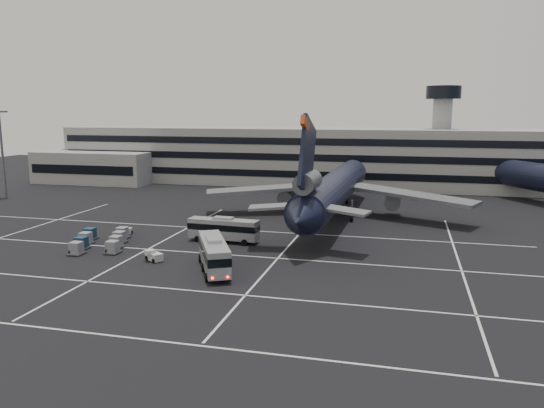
% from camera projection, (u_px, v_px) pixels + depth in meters
% --- Properties ---
extents(ground, '(260.00, 260.00, 0.00)m').
position_uv_depth(ground, '(177.00, 260.00, 65.89)').
color(ground, black).
rests_on(ground, ground).
extents(lane_markings, '(90.00, 55.62, 0.01)m').
position_uv_depth(lane_markings, '(186.00, 259.00, 66.35)').
color(lane_markings, silver).
rests_on(lane_markings, ground).
extents(terminal, '(125.00, 26.00, 24.00)m').
position_uv_depth(terminal, '(283.00, 156.00, 133.28)').
color(terminal, gray).
rests_on(terminal, ground).
extents(hills, '(352.00, 180.00, 44.00)m').
position_uv_depth(hills, '(383.00, 183.00, 225.87)').
color(hills, '#38332B').
rests_on(hills, ground).
extents(lightpole_left, '(2.40, 2.40, 18.28)m').
position_uv_depth(lightpole_left, '(1.00, 142.00, 110.54)').
color(lightpole_left, slate).
rests_on(lightpole_left, ground).
extents(trijet_main, '(47.44, 57.57, 18.08)m').
position_uv_depth(trijet_main, '(334.00, 189.00, 89.78)').
color(trijet_main, black).
rests_on(trijet_main, ground).
extents(bus_near, '(7.39, 11.15, 3.95)m').
position_uv_depth(bus_near, '(214.00, 253.00, 61.34)').
color(bus_near, gray).
rests_on(bus_near, ground).
extents(bus_far, '(10.29, 3.03, 3.59)m').
position_uv_depth(bus_far, '(224.00, 228.00, 74.79)').
color(bus_far, gray).
rests_on(bus_far, ground).
extents(tug_a, '(1.50, 2.21, 1.32)m').
position_uv_depth(tug_a, '(126.00, 231.00, 79.16)').
color(tug_a, beige).
rests_on(tug_a, ground).
extents(tug_b, '(2.63, 2.37, 1.46)m').
position_uv_depth(tug_b, '(155.00, 256.00, 65.47)').
color(tug_b, beige).
rests_on(tug_b, ground).
extents(uld_cluster, '(9.57, 11.80, 1.69)m').
position_uv_depth(uld_cluster, '(101.00, 240.00, 72.60)').
color(uld_cluster, '#2D2D30').
rests_on(uld_cluster, ground).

